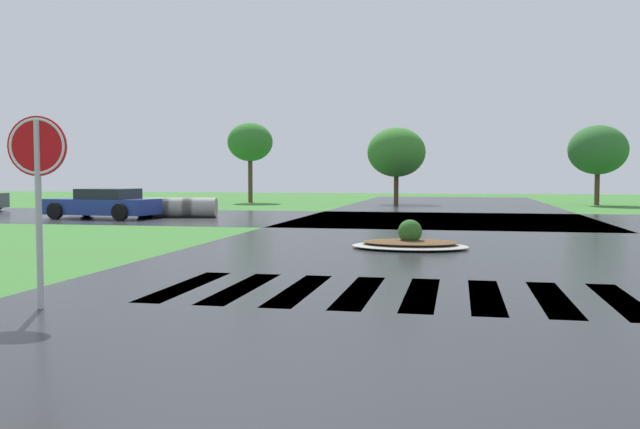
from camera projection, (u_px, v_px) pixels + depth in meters
ground_plane at (385, 420)px, 4.90m from camera, size 120.00×120.00×0.10m
asphalt_roadway at (434, 254)px, 14.69m from camera, size 11.47×80.00×0.01m
asphalt_cross_road at (444, 220)px, 26.18m from camera, size 90.00×10.33×0.01m
crosswalk_stripes at (421, 294)px, 9.79m from camera, size 7.65×2.92×0.01m
stop_sign at (38, 166)px, 8.61m from camera, size 0.75×0.17×2.46m
median_island at (410, 243)px, 15.89m from camera, size 2.72×1.87×0.68m
car_dark_suv at (104, 204)px, 26.99m from camera, size 4.46×2.53×1.19m
drainage_pipe_stack at (177, 208)px, 27.69m from camera, size 3.27×1.34×0.80m
background_treeline at (529, 147)px, 38.86m from camera, size 33.56×5.24×5.03m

